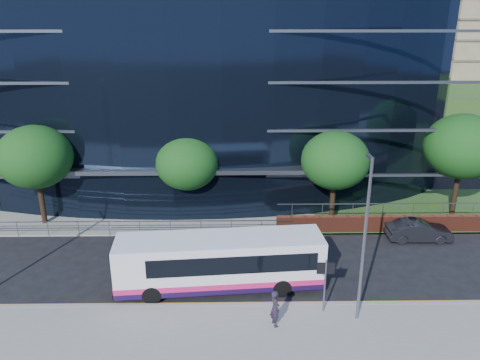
{
  "coord_description": "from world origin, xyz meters",
  "views": [
    {
      "loc": [
        0.16,
        -20.88,
        13.83
      ],
      "look_at": [
        0.58,
        8.0,
        3.53
      ],
      "focal_mm": 35.0,
      "sensor_mm": 36.0,
      "label": 1
    }
  ],
  "objects_px": {
    "street_sign": "(325,275)",
    "pedestrian": "(275,308)",
    "parked_car": "(419,231)",
    "city_bus": "(222,262)",
    "tree_far_c": "(335,160)",
    "tree_far_d": "(463,146)",
    "tree_far_a": "(35,157)",
    "tree_far_b": "(187,163)",
    "tree_dist_e": "(416,89)",
    "streetlight_east": "(365,237)"
  },
  "relations": [
    {
      "from": "tree_far_c",
      "to": "streetlight_east",
      "type": "distance_m",
      "value": 11.22
    },
    {
      "from": "tree_far_b",
      "to": "parked_car",
      "type": "distance_m",
      "value": 15.83
    },
    {
      "from": "tree_far_c",
      "to": "city_bus",
      "type": "relative_size",
      "value": 0.59
    },
    {
      "from": "street_sign",
      "to": "city_bus",
      "type": "relative_size",
      "value": 0.25
    },
    {
      "from": "tree_far_a",
      "to": "parked_car",
      "type": "bearing_deg",
      "value": -6.61
    },
    {
      "from": "tree_far_d",
      "to": "tree_dist_e",
      "type": "xyz_separation_m",
      "value": [
        8.0,
        30.0,
        -0.65
      ]
    },
    {
      "from": "tree_far_d",
      "to": "tree_dist_e",
      "type": "distance_m",
      "value": 31.06
    },
    {
      "from": "tree_far_a",
      "to": "parked_car",
      "type": "distance_m",
      "value": 25.56
    },
    {
      "from": "tree_far_b",
      "to": "parked_car",
      "type": "height_order",
      "value": "tree_far_b"
    },
    {
      "from": "street_sign",
      "to": "tree_far_c",
      "type": "relative_size",
      "value": 0.43
    },
    {
      "from": "street_sign",
      "to": "pedestrian",
      "type": "relative_size",
      "value": 1.54
    },
    {
      "from": "tree_far_d",
      "to": "street_sign",
      "type": "bearing_deg",
      "value": -134.78
    },
    {
      "from": "tree_far_b",
      "to": "streetlight_east",
      "type": "relative_size",
      "value": 0.76
    },
    {
      "from": "street_sign",
      "to": "tree_far_c",
      "type": "distance_m",
      "value": 11.14
    },
    {
      "from": "tree_far_b",
      "to": "streetlight_east",
      "type": "xyz_separation_m",
      "value": [
        9.0,
        -11.67,
        0.23
      ]
    },
    {
      "from": "streetlight_east",
      "to": "city_bus",
      "type": "height_order",
      "value": "streetlight_east"
    },
    {
      "from": "street_sign",
      "to": "pedestrian",
      "type": "height_order",
      "value": "street_sign"
    },
    {
      "from": "tree_far_b",
      "to": "tree_far_d",
      "type": "bearing_deg",
      "value": 1.51
    },
    {
      "from": "tree_far_d",
      "to": "city_bus",
      "type": "height_order",
      "value": "tree_far_d"
    },
    {
      "from": "tree_far_d",
      "to": "streetlight_east",
      "type": "height_order",
      "value": "streetlight_east"
    },
    {
      "from": "city_bus",
      "to": "tree_far_c",
      "type": "bearing_deg",
      "value": 43.03
    },
    {
      "from": "tree_far_a",
      "to": "tree_far_b",
      "type": "distance_m",
      "value": 10.03
    },
    {
      "from": "tree_far_c",
      "to": "city_bus",
      "type": "xyz_separation_m",
      "value": [
        -7.48,
        -8.24,
        -2.98
      ]
    },
    {
      "from": "parked_car",
      "to": "city_bus",
      "type": "bearing_deg",
      "value": 113.44
    },
    {
      "from": "tree_far_a",
      "to": "street_sign",
      "type": "bearing_deg",
      "value": -31.17
    },
    {
      "from": "tree_far_a",
      "to": "city_bus",
      "type": "distance_m",
      "value": 15.35
    },
    {
      "from": "street_sign",
      "to": "city_bus",
      "type": "bearing_deg",
      "value": 154.77
    },
    {
      "from": "street_sign",
      "to": "tree_far_a",
      "type": "xyz_separation_m",
      "value": [
        -17.5,
        10.59,
        2.71
      ]
    },
    {
      "from": "city_bus",
      "to": "pedestrian",
      "type": "relative_size",
      "value": 6.06
    },
    {
      "from": "tree_dist_e",
      "to": "parked_car",
      "type": "relative_size",
      "value": 1.58
    },
    {
      "from": "tree_far_b",
      "to": "tree_dist_e",
      "type": "height_order",
      "value": "tree_dist_e"
    },
    {
      "from": "tree_far_c",
      "to": "tree_dist_e",
      "type": "bearing_deg",
      "value": 61.26
    },
    {
      "from": "city_bus",
      "to": "parked_car",
      "type": "relative_size",
      "value": 2.68
    },
    {
      "from": "tree_far_d",
      "to": "tree_far_a",
      "type": "bearing_deg",
      "value": -178.03
    },
    {
      "from": "streetlight_east",
      "to": "tree_far_a",
      "type": "bearing_deg",
      "value": 149.54
    },
    {
      "from": "tree_far_c",
      "to": "parked_car",
      "type": "xyz_separation_m",
      "value": [
        5.05,
        -2.9,
        -3.86
      ]
    },
    {
      "from": "tree_dist_e",
      "to": "pedestrian",
      "type": "distance_m",
      "value": 48.11
    },
    {
      "from": "city_bus",
      "to": "parked_car",
      "type": "height_order",
      "value": "city_bus"
    },
    {
      "from": "tree_dist_e",
      "to": "streetlight_east",
      "type": "xyz_separation_m",
      "value": [
        -18.0,
        -42.17,
        -0.1
      ]
    },
    {
      "from": "street_sign",
      "to": "tree_far_b",
      "type": "distance_m",
      "value": 13.54
    },
    {
      "from": "pedestrian",
      "to": "tree_dist_e",
      "type": "bearing_deg",
      "value": -43.62
    },
    {
      "from": "tree_far_d",
      "to": "parked_car",
      "type": "bearing_deg",
      "value": -135.34
    },
    {
      "from": "tree_far_a",
      "to": "parked_car",
      "type": "relative_size",
      "value": 1.7
    },
    {
      "from": "street_sign",
      "to": "tree_far_a",
      "type": "relative_size",
      "value": 0.4
    },
    {
      "from": "streetlight_east",
      "to": "parked_car",
      "type": "distance_m",
      "value": 10.92
    },
    {
      "from": "tree_far_d",
      "to": "pedestrian",
      "type": "xyz_separation_m",
      "value": [
        -13.96,
        -12.66,
        -4.13
      ]
    },
    {
      "from": "tree_far_a",
      "to": "pedestrian",
      "type": "height_order",
      "value": "tree_far_a"
    },
    {
      "from": "streetlight_east",
      "to": "pedestrian",
      "type": "relative_size",
      "value": 4.4
    },
    {
      "from": "tree_dist_e",
      "to": "pedestrian",
      "type": "height_order",
      "value": "tree_dist_e"
    },
    {
      "from": "parked_car",
      "to": "tree_far_c",
      "type": "bearing_deg",
      "value": 60.48
    }
  ]
}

